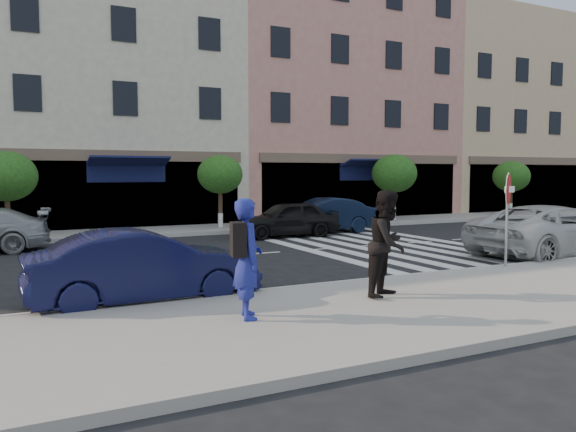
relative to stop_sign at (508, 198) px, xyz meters
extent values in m
plane|color=black|center=(-5.97, 1.67, -1.84)|extent=(120.00, 120.00, 0.00)
cube|color=gray|center=(-5.97, -2.08, -1.77)|extent=(60.00, 4.50, 0.15)
cube|color=gray|center=(-5.97, 12.67, -1.77)|extent=(60.00, 3.00, 0.15)
cube|color=beige|center=(-6.47, 18.67, 3.66)|extent=(11.00, 9.00, 11.00)
cube|color=tan|center=(5.53, 18.67, 4.66)|extent=(13.00, 9.00, 13.00)
cube|color=#D6B189|center=(18.03, 18.67, 4.16)|extent=(12.00, 9.00, 12.00)
cylinder|color=#473323|center=(-10.97, 12.47, -0.89)|extent=(0.18, 0.18, 1.60)
cylinder|color=silver|center=(-10.97, 12.47, -1.39)|extent=(0.20, 0.20, 0.60)
ellipsoid|color=#1B4714|center=(-10.97, 12.47, 0.48)|extent=(2.10, 2.10, 1.79)
cylinder|color=#473323|center=(-2.97, 12.47, -0.84)|extent=(0.18, 0.18, 1.71)
cylinder|color=silver|center=(-2.97, 12.47, -1.39)|extent=(0.20, 0.20, 0.60)
ellipsoid|color=#1B4714|center=(-2.97, 12.47, 0.54)|extent=(1.90, 1.90, 1.62)
cylinder|color=#473323|center=(6.03, 12.47, -0.87)|extent=(0.18, 0.18, 1.65)
cylinder|color=silver|center=(6.03, 12.47, -1.39)|extent=(0.20, 0.20, 0.60)
ellipsoid|color=#1B4714|center=(6.03, 12.47, 0.56)|extent=(2.20, 2.20, 1.87)
cylinder|color=#473323|center=(14.03, 12.47, -0.92)|extent=(0.18, 0.18, 1.54)
cylinder|color=silver|center=(14.03, 12.47, -1.39)|extent=(0.20, 0.20, 0.60)
ellipsoid|color=#1B4714|center=(14.03, 12.47, 0.40)|extent=(2.00, 2.00, 1.70)
cylinder|color=gray|center=(0.00, 0.02, -0.65)|extent=(0.08, 0.08, 2.09)
cylinder|color=white|center=(0.00, 0.01, 0.21)|extent=(0.80, 0.19, 0.82)
cylinder|color=#9E1411|center=(0.00, -0.01, 0.21)|extent=(0.75, 0.20, 0.76)
cube|color=white|center=(0.00, -0.04, 0.21)|extent=(0.42, 0.11, 0.15)
imported|color=navy|center=(-7.57, -1.71, -0.74)|extent=(0.59, 0.78, 1.91)
imported|color=black|center=(-4.62, -1.40, -0.70)|extent=(1.21, 1.14, 1.98)
imported|color=black|center=(-8.69, 0.67, -1.14)|extent=(4.28, 1.64, 1.39)
imported|color=#B9B9B9|center=(3.39, 1.39, -1.09)|extent=(5.53, 2.77, 1.50)
imported|color=black|center=(-1.45, 9.27, -1.15)|extent=(4.13, 1.87, 1.37)
imported|color=black|center=(0.53, 9.96, -1.13)|extent=(4.38, 1.73, 1.42)
camera|label=1|loc=(-10.91, -9.84, 0.62)|focal=35.00mm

